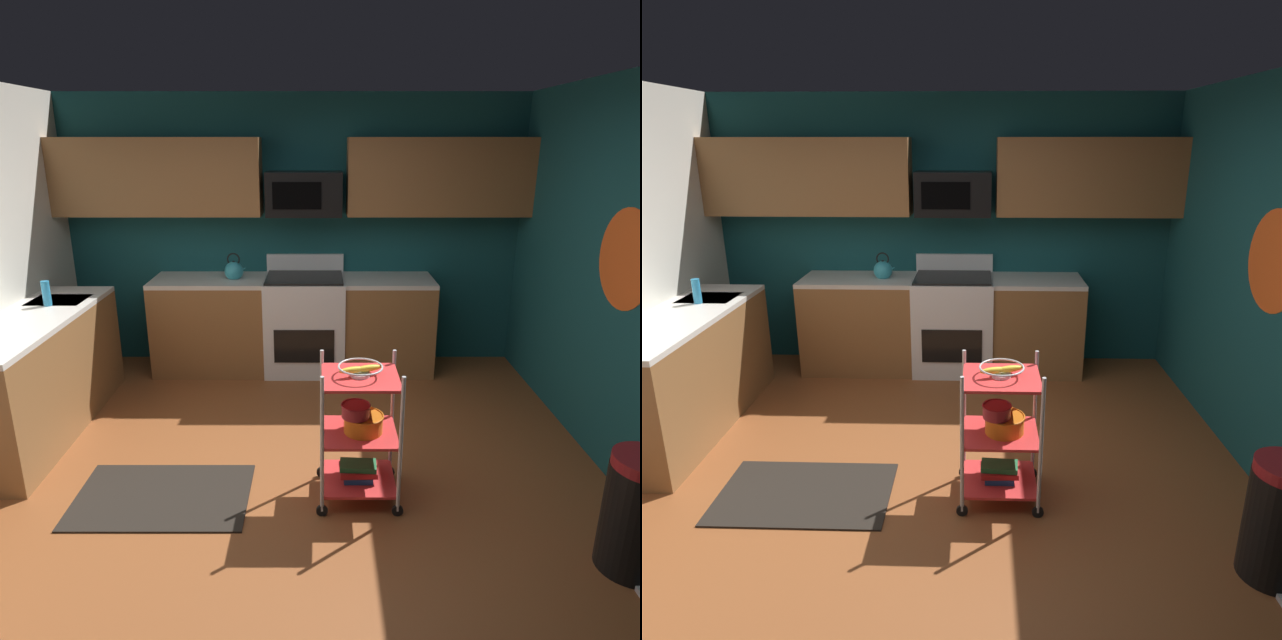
# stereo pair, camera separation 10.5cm
# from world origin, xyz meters

# --- Properties ---
(floor) EXTENTS (4.40, 4.80, 0.04)m
(floor) POSITION_xyz_m (0.00, 0.00, -0.02)
(floor) COLOR brown
(floor) RESTS_ON ground
(wall_back) EXTENTS (4.52, 0.06, 2.60)m
(wall_back) POSITION_xyz_m (0.00, 2.43, 1.30)
(wall_back) COLOR #14474C
(wall_back) RESTS_ON ground
(wall_flower_decal) EXTENTS (0.00, 0.66, 0.66)m
(wall_flower_decal) POSITION_xyz_m (2.20, 0.41, 1.45)
(wall_flower_decal) COLOR #E5591E
(counter_run) EXTENTS (3.54, 2.46, 0.92)m
(counter_run) POSITION_xyz_m (-0.79, 1.59, 0.46)
(counter_run) COLOR brown
(counter_run) RESTS_ON ground
(oven_range) EXTENTS (0.76, 0.65, 1.10)m
(oven_range) POSITION_xyz_m (0.11, 2.10, 0.48)
(oven_range) COLOR white
(oven_range) RESTS_ON ground
(upper_cabinets) EXTENTS (4.40, 0.33, 0.70)m
(upper_cabinets) POSITION_xyz_m (-0.02, 2.23, 1.85)
(upper_cabinets) COLOR brown
(microwave) EXTENTS (0.70, 0.39, 0.40)m
(microwave) POSITION_xyz_m (0.11, 2.21, 1.70)
(microwave) COLOR black
(rolling_cart) EXTENTS (0.53, 0.44, 0.91)m
(rolling_cart) POSITION_xyz_m (0.50, -0.01, 0.45)
(rolling_cart) COLOR silver
(rolling_cart) RESTS_ON ground
(fruit_bowl) EXTENTS (0.27, 0.27, 0.07)m
(fruit_bowl) POSITION_xyz_m (0.50, -0.01, 0.88)
(fruit_bowl) COLOR silver
(fruit_bowl) RESTS_ON rolling_cart
(mixing_bowl_large) EXTENTS (0.25, 0.25, 0.11)m
(mixing_bowl_large) POSITION_xyz_m (0.52, -0.01, 0.52)
(mixing_bowl_large) COLOR orange
(mixing_bowl_large) RESTS_ON rolling_cart
(mixing_bowl_small) EXTENTS (0.18, 0.18, 0.08)m
(mixing_bowl_small) POSITION_xyz_m (0.47, -0.04, 0.62)
(mixing_bowl_small) COLOR maroon
(mixing_bowl_small) RESTS_ON rolling_cart
(book_stack) EXTENTS (0.24, 0.17, 0.10)m
(book_stack) POSITION_xyz_m (0.50, -0.01, 0.18)
(book_stack) COLOR #1E4C8C
(book_stack) RESTS_ON rolling_cart
(kettle) EXTENTS (0.21, 0.18, 0.26)m
(kettle) POSITION_xyz_m (-0.56, 2.10, 1.00)
(kettle) COLOR teal
(kettle) RESTS_ON counter_run
(dish_soap_bottle) EXTENTS (0.06, 0.06, 0.20)m
(dish_soap_bottle) POSITION_xyz_m (-1.91, 1.18, 1.02)
(dish_soap_bottle) COLOR #2D8CBF
(dish_soap_bottle) RESTS_ON counter_run
(trash_can) EXTENTS (0.34, 0.42, 0.66)m
(trash_can) POSITION_xyz_m (1.90, -0.65, 0.33)
(trash_can) COLOR black
(trash_can) RESTS_ON ground
(floor_rug) EXTENTS (1.10, 0.70, 0.01)m
(floor_rug) POSITION_xyz_m (-0.75, -0.03, 0.01)
(floor_rug) COLOR black
(floor_rug) RESTS_ON ground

